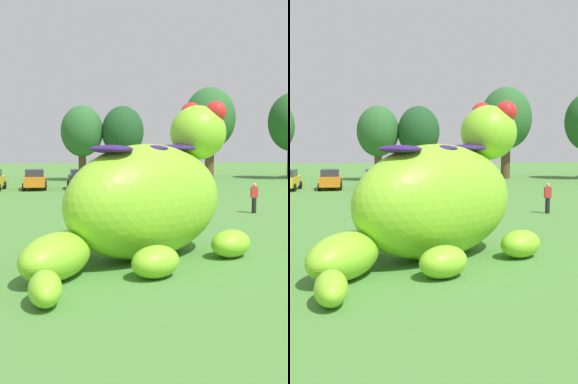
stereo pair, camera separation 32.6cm
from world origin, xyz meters
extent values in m
plane|color=#4C8438|center=(0.00, 0.00, 0.00)|extent=(160.00, 160.00, 0.00)
ellipsoid|color=#8CD12D|center=(0.56, 0.06, 1.98)|extent=(7.58, 7.33, 3.96)
ellipsoid|color=#8CD12D|center=(2.78, 2.07, 4.38)|extent=(3.11, 3.09, 2.09)
sphere|color=red|center=(2.63, 2.70, 5.17)|extent=(0.84, 0.84, 0.84)
sphere|color=red|center=(3.40, 1.85, 5.17)|extent=(0.84, 0.84, 0.84)
ellipsoid|color=navy|center=(1.74, 1.12, 3.80)|extent=(2.00, 2.02, 0.26)
ellipsoid|color=navy|center=(0.56, 0.06, 3.80)|extent=(2.00, 2.02, 0.26)
ellipsoid|color=navy|center=(-0.74, -1.12, 3.80)|extent=(2.00, 2.02, 0.26)
ellipsoid|color=#8CD12D|center=(0.53, 2.99, 0.48)|extent=(2.07, 2.03, 0.97)
ellipsoid|color=#8CD12D|center=(3.47, -0.27, 0.48)|extent=(2.07, 2.03, 0.97)
ellipsoid|color=#8CD12D|center=(-2.23, 0.27, 0.48)|extent=(2.07, 2.03, 0.97)
ellipsoid|color=#8CD12D|center=(0.48, -2.74, 0.48)|extent=(2.07, 2.03, 0.97)
ellipsoid|color=#8CD12D|center=(-2.44, -2.65, 0.69)|extent=(2.88, 3.54, 1.39)
ellipsoid|color=#8CD12D|center=(-2.58, -5.04, 0.42)|extent=(0.96, 1.86, 0.85)
cylinder|color=black|center=(-8.45, 27.62, 0.32)|extent=(0.26, 0.65, 0.64)
cube|color=orange|center=(-5.83, 26.92, 0.72)|extent=(1.96, 4.20, 0.80)
cube|color=#2D333D|center=(-5.82, 26.77, 1.42)|extent=(1.62, 2.06, 0.60)
cylinder|color=black|center=(-6.76, 28.13, 0.32)|extent=(0.28, 0.65, 0.64)
cylinder|color=black|center=(-5.06, 28.24, 0.32)|extent=(0.28, 0.65, 0.64)
cylinder|color=black|center=(-6.59, 25.60, 0.32)|extent=(0.28, 0.65, 0.64)
cylinder|color=black|center=(-4.90, 25.71, 0.32)|extent=(0.28, 0.65, 0.64)
cube|color=black|center=(-2.09, 26.52, 0.72)|extent=(2.02, 4.22, 0.80)
cube|color=#2D333D|center=(-2.07, 26.37, 1.42)|extent=(1.65, 2.08, 0.60)
cylinder|color=black|center=(-3.03, 27.72, 0.32)|extent=(0.29, 0.66, 0.64)
cylinder|color=black|center=(-1.34, 27.86, 0.32)|extent=(0.29, 0.66, 0.64)
cylinder|color=black|center=(-2.83, 25.19, 0.32)|extent=(0.29, 0.66, 0.64)
cylinder|color=black|center=(-1.14, 25.32, 0.32)|extent=(0.29, 0.66, 0.64)
cube|color=#B7BABF|center=(1.21, 26.54, 0.72)|extent=(1.97, 4.21, 0.80)
cube|color=#2D333D|center=(1.22, 26.39, 1.42)|extent=(1.63, 2.07, 0.60)
cylinder|color=black|center=(0.27, 27.75, 0.32)|extent=(0.28, 0.65, 0.64)
cylinder|color=black|center=(1.97, 27.86, 0.32)|extent=(0.28, 0.65, 0.64)
cylinder|color=black|center=(0.45, 25.21, 0.32)|extent=(0.28, 0.65, 0.64)
cylinder|color=black|center=(2.14, 25.32, 0.32)|extent=(0.28, 0.65, 0.64)
cylinder|color=brown|center=(-1.88, 36.26, 1.35)|extent=(0.77, 0.77, 2.70)
ellipsoid|color=#2D662D|center=(-1.88, 36.26, 5.08)|extent=(4.32, 4.32, 5.19)
cylinder|color=brown|center=(2.28, 35.92, 1.35)|extent=(0.77, 0.77, 2.69)
ellipsoid|color=#1E4C23|center=(2.28, 35.92, 5.06)|extent=(4.31, 4.31, 5.17)
cylinder|color=brown|center=(11.98, 38.44, 1.74)|extent=(1.00, 1.00, 3.49)
ellipsoid|color=#2D662D|center=(11.98, 38.44, 6.56)|extent=(5.58, 5.58, 6.70)
cylinder|color=#726656|center=(4.01, 9.97, 0.44)|extent=(0.26, 0.26, 0.88)
cube|color=#2D4CA5|center=(4.01, 9.97, 1.18)|extent=(0.38, 0.22, 0.60)
sphere|color=brown|center=(4.01, 9.97, 1.60)|extent=(0.22, 0.22, 0.22)
cylinder|color=black|center=(7.91, 10.63, 0.44)|extent=(0.26, 0.26, 0.88)
cube|color=red|center=(7.91, 10.63, 1.18)|extent=(0.38, 0.22, 0.60)
sphere|color=tan|center=(7.91, 10.63, 1.60)|extent=(0.22, 0.22, 0.22)
cylinder|color=black|center=(3.01, 13.89, 0.44)|extent=(0.26, 0.26, 0.88)
cube|color=white|center=(3.01, 13.89, 1.18)|extent=(0.38, 0.22, 0.60)
sphere|color=brown|center=(3.01, 13.89, 1.60)|extent=(0.22, 0.22, 0.22)
camera|label=1|loc=(-1.55, -17.85, 4.05)|focal=48.92mm
camera|label=2|loc=(-1.23, -17.88, 4.05)|focal=48.92mm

